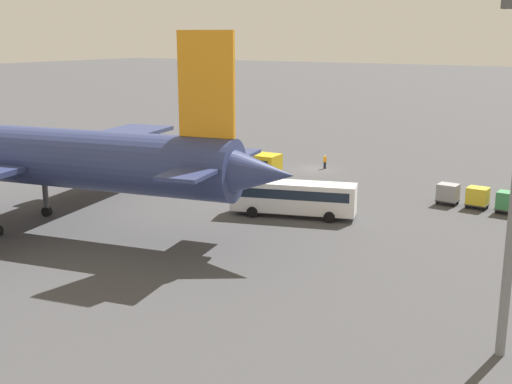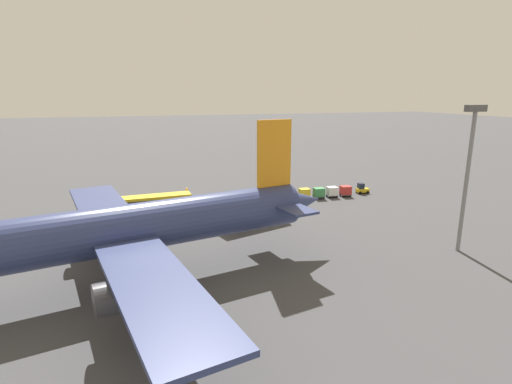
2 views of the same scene
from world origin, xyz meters
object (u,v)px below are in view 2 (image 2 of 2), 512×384
object	(u,v)px
shuttle_bus_far	(253,213)
cargo_cart_yellow	(304,193)
cargo_cart_red	(346,190)
worker_person	(187,191)
cargo_cart_green	(319,192)
cargo_cart_grey	(291,194)
baggage_tug	(362,189)
shuttle_bus_near	(154,203)
cargo_cart_white	(332,191)
airplane	(104,233)

from	to	relation	value
shuttle_bus_far	cargo_cart_yellow	bearing A→B (deg)	-157.19
cargo_cart_red	cargo_cart_yellow	size ratio (longest dim) A/B	1.00
cargo_cart_yellow	shuttle_bus_far	bearing A→B (deg)	40.34
cargo_cart_red	worker_person	bearing A→B (deg)	-18.77
cargo_cart_red	cargo_cart_green	xyz separation A→B (m)	(5.69, -0.10, 0.00)
cargo_cart_yellow	cargo_cart_grey	world-z (taller)	same
cargo_cart_yellow	baggage_tug	bearing A→B (deg)	-177.15
cargo_cart_grey	shuttle_bus_far	bearing A→B (deg)	46.88
cargo_cart_green	cargo_cart_yellow	bearing A→B (deg)	-7.52
shuttle_bus_far	baggage_tug	bearing A→B (deg)	-172.69
shuttle_bus_near	cargo_cart_yellow	world-z (taller)	shuttle_bus_near
worker_person	cargo_cart_yellow	xyz separation A→B (m)	(-20.79, 9.49, 0.32)
baggage_tug	cargo_cart_yellow	world-z (taller)	baggage_tug
cargo_cart_red	cargo_cart_yellow	distance (m)	8.54
shuttle_bus_near	cargo_cart_white	size ratio (longest dim) A/B	5.90
cargo_cart_red	cargo_cart_white	size ratio (longest dim) A/B	1.00
cargo_cart_green	cargo_cart_grey	size ratio (longest dim) A/B	1.00
shuttle_bus_near	cargo_cart_red	xyz separation A→B (m)	(-36.32, -0.69, -0.73)
airplane	worker_person	distance (m)	39.33
shuttle_bus_near	cargo_cart_grey	size ratio (longest dim) A/B	5.90
cargo_cart_red	cargo_cart_grey	world-z (taller)	same
airplane	cargo_cart_white	size ratio (longest dim) A/B	25.50
worker_person	cargo_cart_white	bearing A→B (deg)	159.70
worker_person	cargo_cart_white	xyz separation A→B (m)	(-26.48, 9.80, 0.32)
shuttle_bus_near	baggage_tug	bearing A→B (deg)	179.90
cargo_cart_white	cargo_cart_red	bearing A→B (deg)	176.58
cargo_cart_white	cargo_cart_grey	size ratio (longest dim) A/B	1.00
cargo_cart_red	cargo_cart_white	bearing A→B (deg)	-3.42
shuttle_bus_far	cargo_cart_green	xyz separation A→B (m)	(-16.65, -11.35, -0.72)
airplane	cargo_cart_green	xyz separation A→B (m)	(-36.85, -26.79, -5.05)
cargo_cart_white	airplane	bearing A→B (deg)	34.08
shuttle_bus_near	cargo_cart_red	distance (m)	36.33
cargo_cart_red	cargo_cart_white	world-z (taller)	same
shuttle_bus_near	cargo_cart_grey	bearing A→B (deg)	180.00
cargo_cart_green	cargo_cart_yellow	distance (m)	2.87
worker_person	cargo_cart_green	world-z (taller)	cargo_cart_green
shuttle_bus_far	cargo_cart_yellow	distance (m)	18.13
airplane	cargo_cart_white	bearing A→B (deg)	-157.13
airplane	baggage_tug	size ratio (longest dim) A/B	21.22
cargo_cart_green	cargo_cart_grey	world-z (taller)	same
worker_person	cargo_cart_grey	size ratio (longest dim) A/B	0.84
shuttle_bus_near	baggage_tug	xyz separation A→B (m)	(-40.70, -1.81, -0.98)
cargo_cart_green	cargo_cart_red	bearing A→B (deg)	178.96
cargo_cart_red	cargo_cart_yellow	xyz separation A→B (m)	(8.53, -0.48, 0.00)
cargo_cart_grey	worker_person	bearing A→B (deg)	-27.90
cargo_cart_yellow	cargo_cart_grey	bearing A→B (deg)	0.35
shuttle_bus_near	worker_person	world-z (taller)	shuttle_bus_near
worker_person	shuttle_bus_far	bearing A→B (deg)	108.23
airplane	shuttle_bus_far	bearing A→B (deg)	-153.82
cargo_cart_red	cargo_cart_yellow	world-z (taller)	same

